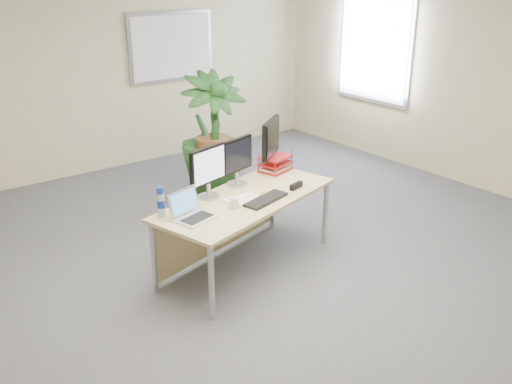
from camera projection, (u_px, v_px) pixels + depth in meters
floor at (291, 295)px, 4.81m from camera, size 8.00×8.00×0.00m
back_wall at (88, 70)px, 7.27m from camera, size 7.00×0.04×2.70m
whiteboard at (171, 47)px, 7.85m from camera, size 1.30×0.04×0.95m
window at (374, 46)px, 7.90m from camera, size 0.04×1.30×1.55m
desk at (238, 209)px, 5.14m from camera, size 1.90×1.17×0.68m
floor_plant at (213, 139)px, 6.50m from camera, size 0.90×0.90×1.50m
monitor_left at (208, 169)px, 4.94m from camera, size 0.41×0.19×0.46m
monitor_right at (237, 159)px, 5.23m from camera, size 0.40×0.18×0.45m
monitor_dark at (271, 142)px, 5.58m from camera, size 0.41×0.31×0.52m
laptop at (191, 211)px, 4.61m from camera, size 0.37×0.34×0.22m
keyboard at (266, 199)px, 4.96m from camera, size 0.48×0.26×0.03m
coffee_mug at (234, 203)px, 4.80m from camera, size 0.12×0.08×0.09m
spiral_notebook at (243, 200)px, 4.97m from camera, size 0.31×0.25×0.01m
orange_pen at (246, 198)px, 4.98m from camera, size 0.10×0.09×0.01m
yellow_highlighter at (262, 192)px, 5.13m from camera, size 0.12×0.06×0.02m
water_bottle at (161, 202)px, 4.61m from camera, size 0.07×0.07×0.26m
letter_tray at (275, 165)px, 5.67m from camera, size 0.35×0.30×0.14m
stapler at (296, 186)px, 5.23m from camera, size 0.16×0.08×0.05m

